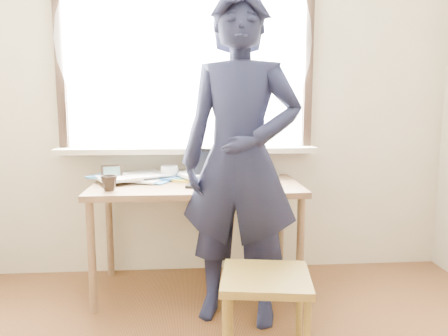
{
  "coord_description": "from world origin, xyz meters",
  "views": [
    {
      "loc": [
        -0.18,
        -1.23,
        1.27
      ],
      "look_at": [
        -0.01,
        0.95,
        0.94
      ],
      "focal_mm": 35.0,
      "sensor_mm": 36.0,
      "label": 1
    }
  ],
  "objects": [
    {
      "name": "book_a",
      "position": [
        -0.62,
        1.82,
        0.75
      ],
      "size": [
        0.3,
        0.35,
        0.03
      ],
      "primitive_type": "imported",
      "rotation": [
        0.0,
        0.0,
        0.32
      ],
      "color": "white",
      "rests_on": "desk"
    },
    {
      "name": "desk_clutter",
      "position": [
        -0.31,
        1.82,
        0.76
      ],
      "size": [
        0.69,
        0.48,
        0.06
      ],
      "color": "white",
      "rests_on": "desk"
    },
    {
      "name": "person",
      "position": [
        0.1,
        1.22,
        0.94
      ],
      "size": [
        0.78,
        0.62,
        1.87
      ],
      "primitive_type": "imported",
      "rotation": [
        0.0,
        0.0,
        -0.29
      ],
      "color": "black",
      "rests_on": "ground"
    },
    {
      "name": "mouse",
      "position": [
        0.29,
        1.53,
        0.75
      ],
      "size": [
        0.09,
        0.06,
        0.03
      ],
      "primitive_type": "ellipsoid",
      "color": "black",
      "rests_on": "desk"
    },
    {
      "name": "mug_dark",
      "position": [
        -0.68,
        1.45,
        0.78
      ],
      "size": [
        0.14,
        0.14,
        0.09
      ],
      "primitive_type": "imported",
      "rotation": [
        0.0,
        0.0,
        -0.55
      ],
      "color": "black",
      "rests_on": "desk"
    },
    {
      "name": "picture_frame",
      "position": [
        -0.71,
        1.73,
        0.79
      ],
      "size": [
        0.14,
        0.05,
        0.11
      ],
      "color": "black",
      "rests_on": "desk"
    },
    {
      "name": "laptop",
      "position": [
        -0.02,
        1.6,
        0.79
      ],
      "size": [
        0.38,
        0.33,
        0.23
      ],
      "color": "black",
      "rests_on": "desk"
    },
    {
      "name": "desk",
      "position": [
        -0.14,
        1.63,
        0.66
      ],
      "size": [
        1.37,
        0.69,
        0.73
      ],
      "color": "brown",
      "rests_on": "ground"
    },
    {
      "name": "mug_white",
      "position": [
        -0.33,
        1.8,
        0.78
      ],
      "size": [
        0.17,
        0.17,
        0.1
      ],
      "primitive_type": "imported",
      "rotation": [
        0.0,
        0.0,
        0.43
      ],
      "color": "white",
      "rests_on": "desk"
    },
    {
      "name": "work_chair",
      "position": [
        0.18,
        0.78,
        0.37
      ],
      "size": [
        0.48,
        0.47,
        0.44
      ],
      "color": "olive",
      "rests_on": "ground"
    },
    {
      "name": "book_b",
      "position": [
        0.24,
        1.83,
        0.74
      ],
      "size": [
        0.29,
        0.31,
        0.02
      ],
      "primitive_type": "imported",
      "rotation": [
        0.0,
        0.0,
        -0.52
      ],
      "color": "white",
      "rests_on": "desk"
    }
  ]
}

